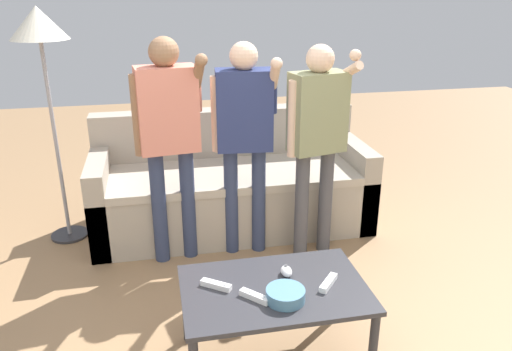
# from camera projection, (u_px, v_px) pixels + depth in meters

# --- Properties ---
(ground_plane) EXTENTS (12.00, 12.00, 0.00)m
(ground_plane) POSITION_uv_depth(u_px,v_px,m) (264.00, 333.00, 2.86)
(ground_plane) COLOR #93704C
(couch) EXTENTS (2.15, 0.87, 0.89)m
(couch) POSITION_uv_depth(u_px,v_px,m) (231.00, 187.00, 4.06)
(couch) COLOR #9E9384
(couch) RESTS_ON ground
(coffee_table) EXTENTS (0.92, 0.60, 0.46)m
(coffee_table) POSITION_uv_depth(u_px,v_px,m) (274.00, 297.00, 2.51)
(coffee_table) COLOR #2D2D33
(coffee_table) RESTS_ON ground
(snack_bowl) EXTENTS (0.19, 0.19, 0.06)m
(snack_bowl) POSITION_uv_depth(u_px,v_px,m) (285.00, 295.00, 2.37)
(snack_bowl) COLOR teal
(snack_bowl) RESTS_ON coffee_table
(game_remote_nunchuk) EXTENTS (0.06, 0.09, 0.05)m
(game_remote_nunchuk) POSITION_uv_depth(u_px,v_px,m) (286.00, 271.00, 2.58)
(game_remote_nunchuk) COLOR white
(game_remote_nunchuk) RESTS_ON coffee_table
(floor_lamp) EXTENTS (0.39, 0.39, 1.72)m
(floor_lamp) POSITION_uv_depth(u_px,v_px,m) (40.00, 37.00, 3.40)
(floor_lamp) COLOR #2D2D33
(floor_lamp) RESTS_ON ground
(player_left) EXTENTS (0.48, 0.34, 1.56)m
(player_left) POSITION_uv_depth(u_px,v_px,m) (169.00, 127.00, 3.30)
(player_left) COLOR #2D3856
(player_left) RESTS_ON ground
(player_center) EXTENTS (0.44, 0.36, 1.51)m
(player_center) POSITION_uv_depth(u_px,v_px,m) (244.00, 126.00, 3.40)
(player_center) COLOR #2D3856
(player_center) RESTS_ON ground
(player_right) EXTENTS (0.47, 0.28, 1.50)m
(player_right) POSITION_uv_depth(u_px,v_px,m) (317.00, 128.00, 3.38)
(player_right) COLOR #47474C
(player_right) RESTS_ON ground
(game_remote_wand_near) EXTENTS (0.15, 0.12, 0.03)m
(game_remote_wand_near) POSITION_uv_depth(u_px,v_px,m) (216.00, 285.00, 2.48)
(game_remote_wand_near) COLOR white
(game_remote_wand_near) RESTS_ON coffee_table
(game_remote_wand_far) EXTENTS (0.13, 0.15, 0.03)m
(game_remote_wand_far) POSITION_uv_depth(u_px,v_px,m) (328.00, 283.00, 2.49)
(game_remote_wand_far) COLOR white
(game_remote_wand_far) RESTS_ON coffee_table
(game_remote_wand_spare) EXTENTS (0.14, 0.14, 0.03)m
(game_remote_wand_spare) POSITION_uv_depth(u_px,v_px,m) (255.00, 297.00, 2.39)
(game_remote_wand_spare) COLOR white
(game_remote_wand_spare) RESTS_ON coffee_table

